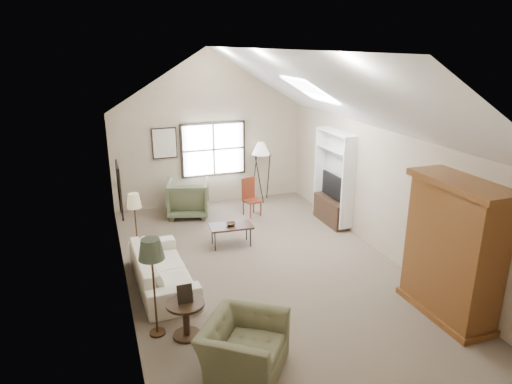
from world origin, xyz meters
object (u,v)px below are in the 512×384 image
object	(u,v)px
sofa	(162,268)
side_table	(186,319)
armchair_near	(244,347)
armchair_far	(189,198)
coffee_table	(231,235)
armoire	(453,250)
side_chair	(252,197)

from	to	relation	value
sofa	side_table	bearing A→B (deg)	-178.50
sofa	armchair_near	world-z (taller)	armchair_near
armchair_far	coffee_table	xyz separation A→B (m)	(0.48, -2.05, -0.22)
side_table	armoire	bearing A→B (deg)	-11.23
coffee_table	side_table	world-z (taller)	side_table
side_table	side_chair	bearing A→B (deg)	59.69
armoire	side_table	size ratio (longest dim) A/B	3.95
armoire	coffee_table	bearing A→B (deg)	124.52
armoire	side_chair	world-z (taller)	armoire
side_chair	armchair_far	bearing A→B (deg)	144.61
sofa	armchair_near	distance (m)	2.66
sofa	coffee_table	bearing A→B (deg)	-55.79
armchair_far	armoire	bearing A→B (deg)	133.52
armoire	sofa	world-z (taller)	armoire
coffee_table	side_chair	bearing A→B (deg)	56.59
side_table	side_chair	distance (m)	4.97
armoire	armchair_far	xyz separation A→B (m)	(-2.93, 5.62, -0.65)
sofa	armchair_near	xyz separation A→B (m)	(0.66, -2.58, 0.03)
sofa	armchair_near	size ratio (longest dim) A/B	2.02
armoire	sofa	bearing A→B (deg)	149.62
sofa	armchair_far	bearing A→B (deg)	-21.50
coffee_table	armchair_far	bearing A→B (deg)	103.06
armoire	side_chair	size ratio (longest dim) A/B	2.32
armoire	side_chair	xyz separation A→B (m)	(-1.47, 5.08, -0.62)
armchair_near	armchair_far	size ratio (longest dim) A/B	1.11
armchair_near	armchair_far	world-z (taller)	armchair_far
armchair_far	side_table	xyz separation A→B (m)	(-1.04, -4.83, -0.17)
side_table	armchair_near	bearing A→B (deg)	-60.23
armchair_far	side_table	distance (m)	4.95
armchair_far	side_chair	distance (m)	1.56
armoire	side_chair	distance (m)	5.32
armoire	side_table	distance (m)	4.14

